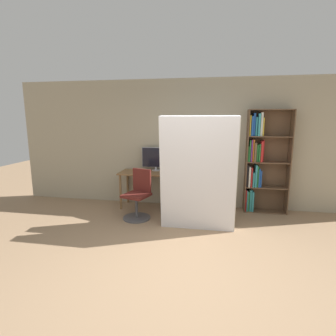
{
  "coord_description": "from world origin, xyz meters",
  "views": [
    {
      "loc": [
        0.38,
        -2.86,
        1.89
      ],
      "look_at": [
        -0.39,
        1.48,
        1.05
      ],
      "focal_mm": 28.0,
      "sensor_mm": 36.0,
      "label": 1
    }
  ],
  "objects_px": {
    "bookshelf": "(261,161)",
    "mattress_far": "(200,171)",
    "monitor": "(156,158)",
    "office_chair": "(138,199)",
    "mattress_near": "(198,175)"
  },
  "relations": [
    {
      "from": "mattress_far",
      "to": "office_chair",
      "type": "bearing_deg",
      "value": -179.82
    },
    {
      "from": "monitor",
      "to": "mattress_far",
      "type": "height_order",
      "value": "mattress_far"
    },
    {
      "from": "monitor",
      "to": "office_chair",
      "type": "distance_m",
      "value": 1.08
    },
    {
      "from": "bookshelf",
      "to": "mattress_far",
      "type": "xyz_separation_m",
      "value": [
        -1.18,
        -0.81,
        -0.07
      ]
    },
    {
      "from": "bookshelf",
      "to": "office_chair",
      "type": "bearing_deg",
      "value": -160.9
    },
    {
      "from": "office_chair",
      "to": "mattress_far",
      "type": "xyz_separation_m",
      "value": [
        1.16,
        0.0,
        0.59
      ]
    },
    {
      "from": "monitor",
      "to": "office_chair",
      "type": "xyz_separation_m",
      "value": [
        -0.17,
        -0.83,
        -0.67
      ]
    },
    {
      "from": "bookshelf",
      "to": "mattress_far",
      "type": "bearing_deg",
      "value": -145.65
    },
    {
      "from": "mattress_near",
      "to": "office_chair",
      "type": "bearing_deg",
      "value": 163.6
    },
    {
      "from": "office_chair",
      "to": "mattress_near",
      "type": "height_order",
      "value": "mattress_near"
    },
    {
      "from": "office_chair",
      "to": "mattress_far",
      "type": "bearing_deg",
      "value": 0.18
    },
    {
      "from": "office_chair",
      "to": "monitor",
      "type": "bearing_deg",
      "value": 78.6
    },
    {
      "from": "monitor",
      "to": "mattress_far",
      "type": "xyz_separation_m",
      "value": [
        0.99,
        -0.83,
        -0.08
      ]
    },
    {
      "from": "mattress_far",
      "to": "monitor",
      "type": "bearing_deg",
      "value": 140.13
    },
    {
      "from": "mattress_near",
      "to": "mattress_far",
      "type": "bearing_deg",
      "value": 90.0
    }
  ]
}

